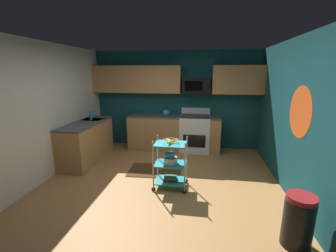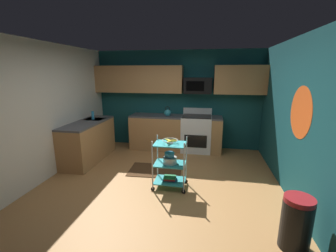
% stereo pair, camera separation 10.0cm
% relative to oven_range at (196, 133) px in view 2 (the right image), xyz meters
% --- Properties ---
extents(floor, '(4.40, 4.80, 0.04)m').
position_rel_oven_range_xyz_m(floor, '(-0.55, -2.10, -0.50)').
color(floor, '#A87542').
rests_on(floor, ground).
extents(wall_back, '(4.52, 0.06, 2.60)m').
position_rel_oven_range_xyz_m(wall_back, '(-0.55, 0.33, 0.82)').
color(wall_back, '#14474C').
rests_on(wall_back, ground).
extents(wall_left, '(0.06, 4.80, 2.60)m').
position_rel_oven_range_xyz_m(wall_left, '(-2.78, -2.10, 0.82)').
color(wall_left, silver).
rests_on(wall_left, ground).
extents(wall_right, '(0.06, 4.80, 2.60)m').
position_rel_oven_range_xyz_m(wall_right, '(1.68, -2.10, 0.82)').
color(wall_right, '#14474C').
rests_on(wall_right, ground).
extents(wall_flower_decal, '(0.00, 0.80, 0.80)m').
position_rel_oven_range_xyz_m(wall_flower_decal, '(1.65, -2.12, 0.97)').
color(wall_flower_decal, '#E5591E').
extents(counter_run, '(3.40, 2.21, 0.92)m').
position_rel_oven_range_xyz_m(counter_run, '(-1.33, -0.45, -0.01)').
color(counter_run, '#B27F4C').
rests_on(counter_run, ground).
extents(oven_range, '(0.76, 0.65, 1.10)m').
position_rel_oven_range_xyz_m(oven_range, '(0.00, 0.00, 0.00)').
color(oven_range, white).
rests_on(oven_range, ground).
extents(upper_cabinets, '(4.40, 0.33, 0.70)m').
position_rel_oven_range_xyz_m(upper_cabinets, '(-0.67, 0.13, 1.37)').
color(upper_cabinets, '#B27F4C').
extents(microwave, '(0.70, 0.39, 0.40)m').
position_rel_oven_range_xyz_m(microwave, '(-0.00, 0.10, 1.22)').
color(microwave, black).
extents(rolling_cart, '(0.61, 0.41, 0.91)m').
position_rel_oven_range_xyz_m(rolling_cart, '(-0.35, -2.06, -0.02)').
color(rolling_cart, silver).
rests_on(rolling_cart, ground).
extents(fruit_bowl, '(0.27, 0.27, 0.07)m').
position_rel_oven_range_xyz_m(fruit_bowl, '(-0.35, -2.06, 0.40)').
color(fruit_bowl, silver).
rests_on(fruit_bowl, rolling_cart).
extents(mixing_bowl_large, '(0.25, 0.25, 0.11)m').
position_rel_oven_range_xyz_m(mixing_bowl_large, '(-0.35, -2.06, 0.04)').
color(mixing_bowl_large, silver).
rests_on(mixing_bowl_large, rolling_cart).
extents(mixing_bowl_small, '(0.18, 0.18, 0.08)m').
position_rel_oven_range_xyz_m(mixing_bowl_small, '(-0.36, -2.04, 0.14)').
color(mixing_bowl_small, '#338CBF').
rests_on(mixing_bowl_small, rolling_cart).
extents(book_stack, '(0.25, 0.19, 0.08)m').
position_rel_oven_range_xyz_m(book_stack, '(-0.35, -2.06, -0.31)').
color(book_stack, '#1E4C8C').
rests_on(book_stack, rolling_cart).
extents(kettle, '(0.21, 0.18, 0.26)m').
position_rel_oven_range_xyz_m(kettle, '(-0.77, -0.00, 0.52)').
color(kettle, teal).
rests_on(kettle, counter_run).
extents(dish_soap_bottle, '(0.06, 0.06, 0.20)m').
position_rel_oven_range_xyz_m(dish_soap_bottle, '(-2.46, -0.81, 0.54)').
color(dish_soap_bottle, '#2D8CBF').
rests_on(dish_soap_bottle, counter_run).
extents(trash_can, '(0.34, 0.42, 0.66)m').
position_rel_oven_range_xyz_m(trash_can, '(1.35, -3.23, -0.15)').
color(trash_can, black).
rests_on(trash_can, ground).
extents(floor_rug, '(1.13, 0.75, 0.01)m').
position_rel_oven_range_xyz_m(floor_rug, '(-0.77, -1.43, -0.47)').
color(floor_rug, '#472D19').
rests_on(floor_rug, ground).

